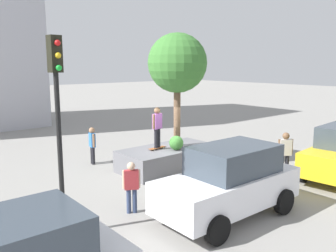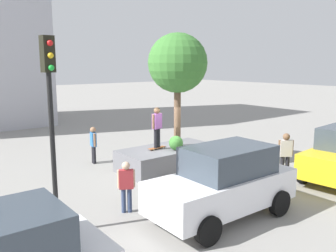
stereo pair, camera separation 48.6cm
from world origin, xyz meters
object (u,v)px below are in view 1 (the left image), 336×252
planter_ledge (168,158)px  skateboard (157,148)px  sedan_parked (229,181)px  plaza_tree (177,64)px  bystander_watching (92,143)px  traffic_light_corner (58,104)px  skateboarder (157,125)px  pedestrian_crossing (285,151)px  passerby_with_bag (131,184)px

planter_ledge → skateboard: size_ratio=4.94×
sedan_parked → planter_ledge: bearing=-110.4°
planter_ledge → plaza_tree: (-0.51, -0.03, 3.81)m
plaza_tree → bystander_watching: bearing=-45.4°
traffic_light_corner → plaza_tree: bearing=-156.5°
plaza_tree → sedan_parked: (2.24, 4.67, -3.23)m
skateboarder → pedestrian_crossing: bearing=131.6°
skateboarder → sedan_parked: size_ratio=0.37×
plaza_tree → passerby_with_bag: plaza_tree is taller
plaza_tree → bystander_watching: (2.54, -2.58, -3.33)m
pedestrian_crossing → planter_ledge: bearing=-52.6°
passerby_with_bag → planter_ledge: bearing=-143.8°
planter_ledge → passerby_with_bag: size_ratio=2.66×
plaza_tree → traffic_light_corner: (6.26, 2.72, -0.94)m
traffic_light_corner → skateboarder: bearing=-152.2°
sedan_parked → passerby_with_bag: 2.77m
planter_ledge → skateboarder: size_ratio=2.48×
sedan_parked → bystander_watching: sedan_parked is taller
plaza_tree → traffic_light_corner: size_ratio=0.94×
planter_ledge → plaza_tree: bearing=-177.2°
skateboard → pedestrian_crossing: (-3.28, 3.70, 0.05)m
passerby_with_bag → traffic_light_corner: bearing=0.1°
skateboard → skateboarder: size_ratio=0.50×
skateboarder → plaza_tree: bearing=177.6°
skateboarder → pedestrian_crossing: 5.03m
sedan_parked → bystander_watching: size_ratio=2.74×
plaza_tree → traffic_light_corner: plaza_tree is taller
planter_ledge → skateboard: (0.50, -0.07, 0.49)m
skateboarder → passerby_with_bag: size_ratio=1.07×
pedestrian_crossing → bystander_watching: bearing=-52.4°
plaza_tree → skateboarder: bearing=-2.4°
traffic_light_corner → pedestrian_crossing: traffic_light_corner is taller
planter_ledge → passerby_with_bag: passerby_with_bag is taller
planter_ledge → sedan_parked: bearing=69.6°
skateboard → traffic_light_corner: (5.24, 2.77, 2.39)m
bystander_watching → passerby_with_bag: size_ratio=1.06×
plaza_tree → pedestrian_crossing: size_ratio=2.74×
sedan_parked → traffic_light_corner: 5.02m
planter_ledge → sedan_parked: 4.99m
skateboard → passerby_with_bag: passerby_with_bag is taller
sedan_parked → pedestrian_crossing: size_ratio=2.59×
skateboard → sedan_parked: (1.22, 4.72, 0.10)m
skateboard → passerby_with_bag: (3.18, 2.76, -0.05)m
passerby_with_bag → bystander_watching: bearing=-107.4°
sedan_parked → traffic_light_corner: (4.02, -1.95, 2.29)m
skateboard → skateboarder: skateboarder is taller
planter_ledge → plaza_tree: size_ratio=0.87×
skateboard → bystander_watching: size_ratio=0.51×
planter_ledge → sedan_parked: sedan_parked is taller
sedan_parked → pedestrian_crossing: sedan_parked is taller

